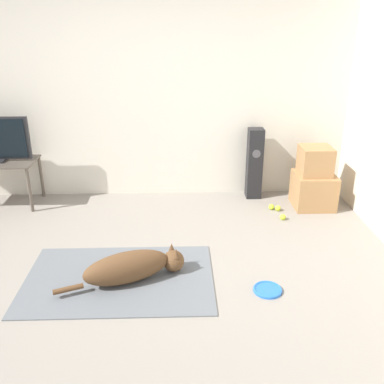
{
  "coord_description": "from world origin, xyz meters",
  "views": [
    {
      "loc": [
        0.53,
        -3.03,
        2.1
      ],
      "look_at": [
        0.66,
        0.99,
        0.45
      ],
      "focal_mm": 40.0,
      "sensor_mm": 36.0,
      "label": 1
    }
  ],
  "objects_px": {
    "cardboard_box_lower": "(313,190)",
    "tennis_ball_loose_on_carpet": "(278,208)",
    "floor_speaker": "(254,164)",
    "tennis_ball_near_speaker": "(283,217)",
    "tennis_ball_by_boxes": "(271,207)",
    "dog": "(133,267)",
    "frisbee": "(268,290)",
    "cardboard_box_upper": "(315,161)"
  },
  "relations": [
    {
      "from": "cardboard_box_upper",
      "to": "tennis_ball_near_speaker",
      "type": "height_order",
      "value": "cardboard_box_upper"
    },
    {
      "from": "cardboard_box_lower",
      "to": "tennis_ball_loose_on_carpet",
      "type": "xyz_separation_m",
      "value": [
        -0.44,
        -0.13,
        -0.17
      ]
    },
    {
      "from": "frisbee",
      "to": "tennis_ball_by_boxes",
      "type": "bearing_deg",
      "value": 77.33
    },
    {
      "from": "tennis_ball_near_speaker",
      "to": "tennis_ball_loose_on_carpet",
      "type": "relative_size",
      "value": 1.0
    },
    {
      "from": "tennis_ball_loose_on_carpet",
      "to": "tennis_ball_near_speaker",
      "type": "bearing_deg",
      "value": -89.27
    },
    {
      "from": "cardboard_box_lower",
      "to": "floor_speaker",
      "type": "xyz_separation_m",
      "value": [
        -0.66,
        0.31,
        0.23
      ]
    },
    {
      "from": "tennis_ball_near_speaker",
      "to": "tennis_ball_by_boxes",
      "type": "bearing_deg",
      "value": 104.45
    },
    {
      "from": "floor_speaker",
      "to": "tennis_ball_near_speaker",
      "type": "xyz_separation_m",
      "value": [
        0.23,
        -0.68,
        -0.4
      ]
    },
    {
      "from": "cardboard_box_upper",
      "to": "tennis_ball_by_boxes",
      "type": "bearing_deg",
      "value": -169.72
    },
    {
      "from": "dog",
      "to": "cardboard_box_upper",
      "type": "distance_m",
      "value": 2.52
    },
    {
      "from": "cardboard_box_lower",
      "to": "cardboard_box_upper",
      "type": "distance_m",
      "value": 0.37
    },
    {
      "from": "cardboard_box_lower",
      "to": "tennis_ball_loose_on_carpet",
      "type": "distance_m",
      "value": 0.49
    },
    {
      "from": "cardboard_box_upper",
      "to": "tennis_ball_near_speaker",
      "type": "bearing_deg",
      "value": -138.74
    },
    {
      "from": "tennis_ball_loose_on_carpet",
      "to": "dog",
      "type": "bearing_deg",
      "value": -138.18
    },
    {
      "from": "floor_speaker",
      "to": "tennis_ball_near_speaker",
      "type": "distance_m",
      "value": 0.82
    },
    {
      "from": "cardboard_box_lower",
      "to": "tennis_ball_loose_on_carpet",
      "type": "height_order",
      "value": "cardboard_box_lower"
    },
    {
      "from": "tennis_ball_by_boxes",
      "to": "dog",
      "type": "bearing_deg",
      "value": -136.12
    },
    {
      "from": "cardboard_box_upper",
      "to": "floor_speaker",
      "type": "xyz_separation_m",
      "value": [
        -0.64,
        0.31,
        -0.13
      ]
    },
    {
      "from": "dog",
      "to": "floor_speaker",
      "type": "distance_m",
      "value": 2.28
    },
    {
      "from": "frisbee",
      "to": "floor_speaker",
      "type": "relative_size",
      "value": 0.27
    },
    {
      "from": "dog",
      "to": "tennis_ball_loose_on_carpet",
      "type": "height_order",
      "value": "dog"
    },
    {
      "from": "frisbee",
      "to": "cardboard_box_upper",
      "type": "bearing_deg",
      "value": 63.4
    },
    {
      "from": "dog",
      "to": "frisbee",
      "type": "height_order",
      "value": "dog"
    },
    {
      "from": "tennis_ball_loose_on_carpet",
      "to": "frisbee",
      "type": "bearing_deg",
      "value": -105.32
    },
    {
      "from": "cardboard_box_lower",
      "to": "tennis_ball_near_speaker",
      "type": "distance_m",
      "value": 0.59
    },
    {
      "from": "tennis_ball_near_speaker",
      "to": "frisbee",
      "type": "bearing_deg",
      "value": -108.02
    },
    {
      "from": "floor_speaker",
      "to": "tennis_ball_by_boxes",
      "type": "bearing_deg",
      "value": -68.88
    },
    {
      "from": "floor_speaker",
      "to": "tennis_ball_loose_on_carpet",
      "type": "height_order",
      "value": "floor_speaker"
    },
    {
      "from": "tennis_ball_by_boxes",
      "to": "tennis_ball_near_speaker",
      "type": "relative_size",
      "value": 1.0
    },
    {
      "from": "frisbee",
      "to": "tennis_ball_loose_on_carpet",
      "type": "distance_m",
      "value": 1.63
    },
    {
      "from": "cardboard_box_upper",
      "to": "tennis_ball_near_speaker",
      "type": "relative_size",
      "value": 5.32
    },
    {
      "from": "cardboard_box_upper",
      "to": "tennis_ball_loose_on_carpet",
      "type": "relative_size",
      "value": 5.32
    },
    {
      "from": "frisbee",
      "to": "dog",
      "type": "bearing_deg",
      "value": 170.89
    },
    {
      "from": "cardboard_box_lower",
      "to": "tennis_ball_by_boxes",
      "type": "bearing_deg",
      "value": -170.17
    },
    {
      "from": "dog",
      "to": "tennis_ball_by_boxes",
      "type": "xyz_separation_m",
      "value": [
        1.48,
        1.43,
        -0.11
      ]
    },
    {
      "from": "cardboard_box_lower",
      "to": "floor_speaker",
      "type": "distance_m",
      "value": 0.77
    },
    {
      "from": "cardboard_box_upper",
      "to": "tennis_ball_near_speaker",
      "type": "distance_m",
      "value": 0.77
    },
    {
      "from": "tennis_ball_near_speaker",
      "to": "cardboard_box_upper",
      "type": "bearing_deg",
      "value": 41.26
    },
    {
      "from": "cardboard_box_upper",
      "to": "tennis_ball_loose_on_carpet",
      "type": "bearing_deg",
      "value": -163.21
    },
    {
      "from": "tennis_ball_by_boxes",
      "to": "tennis_ball_loose_on_carpet",
      "type": "relative_size",
      "value": 1.0
    },
    {
      "from": "tennis_ball_loose_on_carpet",
      "to": "cardboard_box_lower",
      "type": "bearing_deg",
      "value": 16.04
    },
    {
      "from": "frisbee",
      "to": "tennis_ball_near_speaker",
      "type": "distance_m",
      "value": 1.4
    }
  ]
}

